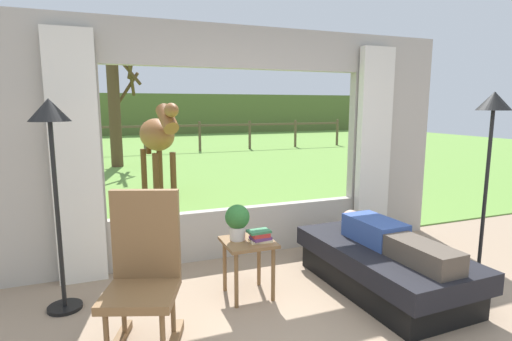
% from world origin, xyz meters
% --- Properties ---
extents(back_wall_with_window, '(5.20, 0.12, 2.55)m').
position_xyz_m(back_wall_with_window, '(0.00, 2.26, 1.25)').
color(back_wall_with_window, '#ADA599').
rests_on(back_wall_with_window, ground_plane).
extents(curtain_panel_left, '(0.44, 0.10, 2.40)m').
position_xyz_m(curtain_panel_left, '(-1.69, 2.12, 1.20)').
color(curtain_panel_left, silver).
rests_on(curtain_panel_left, ground_plane).
extents(curtain_panel_right, '(0.44, 0.10, 2.40)m').
position_xyz_m(curtain_panel_right, '(1.69, 2.12, 1.20)').
color(curtain_panel_right, silver).
rests_on(curtain_panel_right, ground_plane).
extents(outdoor_pasture_lawn, '(36.00, 21.68, 0.02)m').
position_xyz_m(outdoor_pasture_lawn, '(0.00, 13.16, 0.01)').
color(outdoor_pasture_lawn, olive).
rests_on(outdoor_pasture_lawn, ground_plane).
extents(distant_hill_ridge, '(36.00, 2.00, 2.40)m').
position_xyz_m(distant_hill_ridge, '(0.00, 23.00, 1.20)').
color(distant_hill_ridge, '#556632').
rests_on(distant_hill_ridge, ground_plane).
extents(recliner_sofa, '(0.95, 1.73, 0.42)m').
position_xyz_m(recliner_sofa, '(0.93, 0.91, 0.22)').
color(recliner_sofa, black).
rests_on(recliner_sofa, ground_plane).
extents(reclining_person, '(0.36, 1.43, 0.22)m').
position_xyz_m(reclining_person, '(0.93, 0.86, 0.52)').
color(reclining_person, '#334C8C').
rests_on(reclining_person, recliner_sofa).
extents(rocking_chair, '(0.66, 0.80, 1.12)m').
position_xyz_m(rocking_chair, '(-1.24, 0.79, 0.55)').
color(rocking_chair, brown).
rests_on(rocking_chair, ground_plane).
extents(side_table, '(0.44, 0.44, 0.52)m').
position_xyz_m(side_table, '(-0.29, 1.24, 0.43)').
color(side_table, brown).
rests_on(side_table, ground_plane).
extents(potted_plant, '(0.22, 0.22, 0.32)m').
position_xyz_m(potted_plant, '(-0.37, 1.30, 0.70)').
color(potted_plant, silver).
rests_on(potted_plant, side_table).
extents(book_stack, '(0.22, 0.16, 0.10)m').
position_xyz_m(book_stack, '(-0.20, 1.18, 0.57)').
color(book_stack, beige).
rests_on(book_stack, side_table).
extents(floor_lamp_left, '(0.32, 0.32, 1.76)m').
position_xyz_m(floor_lamp_left, '(-1.83, 1.57, 1.42)').
color(floor_lamp_left, black).
rests_on(floor_lamp_left, ground_plane).
extents(floor_lamp_right, '(0.32, 0.32, 1.84)m').
position_xyz_m(floor_lamp_right, '(2.08, 0.84, 1.49)').
color(floor_lamp_right, black).
rests_on(floor_lamp_right, ground_plane).
extents(horse, '(0.74, 1.82, 1.73)m').
position_xyz_m(horse, '(-0.47, 5.61, 1.16)').
color(horse, brown).
rests_on(horse, outdoor_pasture_lawn).
extents(pasture_tree, '(0.95, 1.49, 3.45)m').
position_xyz_m(pasture_tree, '(-1.02, 9.78, 1.63)').
color(pasture_tree, '#4C3823').
rests_on(pasture_tree, outdoor_pasture_lawn).
extents(pasture_fence_line, '(16.10, 0.10, 1.10)m').
position_xyz_m(pasture_fence_line, '(0.00, 12.81, 0.74)').
color(pasture_fence_line, brown).
rests_on(pasture_fence_line, outdoor_pasture_lawn).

